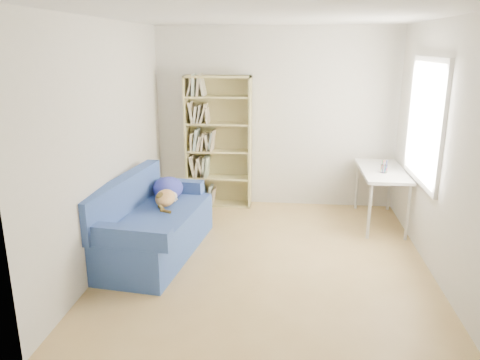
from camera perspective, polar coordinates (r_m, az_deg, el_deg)
name	(u,v)px	position (r m, az deg, el deg)	size (l,w,h in m)	color
ground	(267,260)	(5.36, 3.34, -9.66)	(4.00, 4.00, 0.00)	#AA874D
room_shell	(279,115)	(4.91, 4.83, 7.94)	(3.54, 4.04, 2.62)	silver
sofa	(152,224)	(5.51, -10.72, -5.33)	(1.07, 1.91, 0.90)	navy
bookshelf	(219,147)	(6.89, -2.63, 4.00)	(0.96, 0.30, 1.92)	tan
desk	(382,175)	(6.47, 16.95, 0.60)	(0.56, 1.22, 0.75)	silver
pen_cup	(384,168)	(6.28, 17.15, 1.43)	(0.09, 0.09, 0.17)	white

